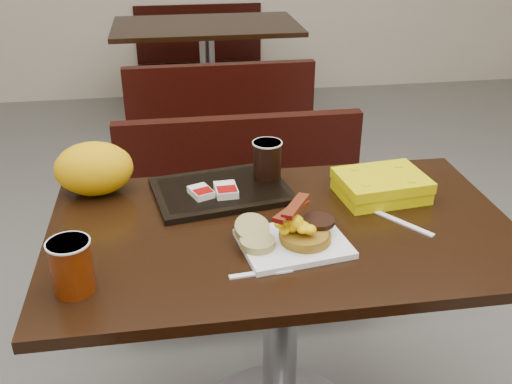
{
  "coord_description": "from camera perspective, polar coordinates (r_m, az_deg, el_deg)",
  "views": [
    {
      "loc": [
        -0.27,
        -1.28,
        1.52
      ],
      "look_at": [
        -0.06,
        0.07,
        0.82
      ],
      "focal_mm": 41.19,
      "sensor_mm": 36.0,
      "label": 1
    }
  ],
  "objects": [
    {
      "name": "sausage_patty",
      "position": [
        1.45,
        6.12,
        -2.83
      ],
      "size": [
        0.09,
        0.09,
        0.01
      ],
      "primitive_type": "cylinder",
      "rotation": [
        0.0,
        0.0,
        -0.1
      ],
      "color": "black",
      "rests_on": "pancake_stack"
    },
    {
      "name": "tray",
      "position": [
        1.68,
        -3.39,
        0.12
      ],
      "size": [
        0.41,
        0.32,
        0.02
      ],
      "primitive_type": "cube",
      "rotation": [
        0.0,
        0.0,
        0.17
      ],
      "color": "black",
      "rests_on": "table_near"
    },
    {
      "name": "table_near",
      "position": [
        1.74,
        2.38,
        -14.08
      ],
      "size": [
        1.2,
        0.7,
        0.75
      ],
      "primitive_type": null,
      "color": "black",
      "rests_on": "floor"
    },
    {
      "name": "knife",
      "position": [
        1.58,
        13.89,
        -2.84
      ],
      "size": [
        0.12,
        0.17,
        0.0
      ],
      "primitive_type": "cube",
      "rotation": [
        0.0,
        0.0,
        -0.95
      ],
      "color": "white",
      "rests_on": "table_near"
    },
    {
      "name": "muffin_bottom",
      "position": [
        1.4,
        0.15,
        -4.96
      ],
      "size": [
        0.09,
        0.09,
        0.02
      ],
      "primitive_type": "cylinder",
      "rotation": [
        0.0,
        0.0,
        -0.03
      ],
      "color": "tan",
      "rests_on": "platter"
    },
    {
      "name": "coffee_cup_near",
      "position": [
        1.31,
        -17.46,
        -6.93
      ],
      "size": [
        0.11,
        0.11,
        0.12
      ],
      "primitive_type": "cylinder",
      "rotation": [
        0.0,
        0.0,
        0.36
      ],
      "color": "#832A04",
      "rests_on": "table_near"
    },
    {
      "name": "fork",
      "position": [
        1.33,
        -0.4,
        -7.98
      ],
      "size": [
        0.15,
        0.04,
        0.0
      ],
      "primitive_type": null,
      "rotation": [
        0.0,
        0.0,
        0.09
      ],
      "color": "white",
      "rests_on": "table_near"
    },
    {
      "name": "hashbrown_sleeve_left",
      "position": [
        1.63,
        -5.37,
        -0.0
      ],
      "size": [
        0.08,
        0.09,
        0.02
      ],
      "primitive_type": "cube",
      "rotation": [
        0.0,
        0.0,
        0.38
      ],
      "color": "silver",
      "rests_on": "tray"
    },
    {
      "name": "muffin_top",
      "position": [
        1.44,
        -0.4,
        -3.58
      ],
      "size": [
        0.1,
        0.11,
        0.05
      ],
      "primitive_type": "cylinder",
      "rotation": [
        0.38,
        0.0,
        0.23
      ],
      "color": "tan",
      "rests_on": "platter"
    },
    {
      "name": "paper_bag",
      "position": [
        1.71,
        -15.46,
        2.21
      ],
      "size": [
        0.25,
        0.21,
        0.15
      ],
      "primitive_type": "ellipsoid",
      "rotation": [
        0.0,
        0.0,
        -0.26
      ],
      "color": "#F3BA08",
      "rests_on": "table_near"
    },
    {
      "name": "platter",
      "position": [
        1.44,
        3.68,
        -5.0
      ],
      "size": [
        0.28,
        0.23,
        0.01
      ],
      "primitive_type": "cube",
      "rotation": [
        0.0,
        0.0,
        0.15
      ],
      "color": "white",
      "rests_on": "table_near"
    },
    {
      "name": "table_far",
      "position": [
        4.05,
        -4.67,
        10.75
      ],
      "size": [
        1.2,
        0.7,
        0.75
      ],
      "primitive_type": null,
      "color": "black",
      "rests_on": "floor"
    },
    {
      "name": "condiment_ketchup",
      "position": [
        1.58,
        -4.04,
        -1.84
      ],
      "size": [
        0.04,
        0.04,
        0.01
      ],
      "primitive_type": "cube",
      "rotation": [
        0.0,
        0.0,
        -0.21
      ],
      "color": "#8C0504",
      "rests_on": "table_near"
    },
    {
      "name": "coffee_cup_far",
      "position": [
        1.71,
        1.09,
        3.12
      ],
      "size": [
        0.1,
        0.1,
        0.11
      ],
      "primitive_type": "cylinder",
      "rotation": [
        0.0,
        0.0,
        -0.34
      ],
      "color": "black",
      "rests_on": "tray"
    },
    {
      "name": "clamshell",
      "position": [
        1.69,
        12.07,
        0.6
      ],
      "size": [
        0.26,
        0.21,
        0.06
      ],
      "primitive_type": "cube",
      "rotation": [
        0.0,
        0.0,
        0.11
      ],
      "color": "#D5C403",
      "rests_on": "table_near"
    },
    {
      "name": "bench_far_s",
      "position": [
        3.39,
        -3.71,
        7.2
      ],
      "size": [
        1.0,
        0.46,
        0.72
      ],
      "primitive_type": null,
      "color": "black",
      "rests_on": "floor"
    },
    {
      "name": "bench_near_n",
      "position": [
        2.31,
        -0.9,
        -2.95
      ],
      "size": [
        1.0,
        0.46,
        0.72
      ],
      "primitive_type": null,
      "color": "black",
      "rests_on": "floor"
    },
    {
      "name": "condiment_syrup",
      "position": [
        1.47,
        2.13,
        -4.12
      ],
      "size": [
        0.04,
        0.03,
        0.01
      ],
      "primitive_type": "cube",
      "rotation": [
        0.0,
        0.0,
        0.08
      ],
      "color": "#A85B07",
      "rests_on": "table_near"
    },
    {
      "name": "bench_far_n",
      "position": [
        4.73,
        -5.35,
        12.95
      ],
      "size": [
        1.0,
        0.46,
        0.72
      ],
      "primitive_type": null,
      "color": "black",
      "rests_on": "floor"
    },
    {
      "name": "hashbrown_sleeve_right",
      "position": [
        1.64,
        -2.94,
        0.19
      ],
      "size": [
        0.06,
        0.08,
        0.02
      ],
      "primitive_type": "cube",
      "rotation": [
        0.0,
        0.0,
        0.06
      ],
      "color": "silver",
      "rests_on": "tray"
    },
    {
      "name": "pancake_stack",
      "position": [
        1.43,
        4.83,
        -4.24
      ],
      "size": [
        0.14,
        0.14,
        0.03
      ],
      "primitive_type": "cylinder",
      "rotation": [
        0.0,
        0.0,
        0.09
      ],
      "color": "#946818",
      "rests_on": "platter"
    },
    {
      "name": "bacon_strips",
      "position": [
        1.41,
        3.47,
        -1.75
      ],
      "size": [
        0.15,
        0.17,
        0.01
      ],
      "primitive_type": null,
      "rotation": [
        0.0,
        0.0,
        0.93
      ],
      "color": "#460507",
      "rests_on": "scrambled_eggs"
    },
    {
      "name": "scrambled_eggs",
      "position": [
        1.41,
        3.69,
        -3.11
      ],
      "size": [
        0.1,
        0.09,
        0.04
      ],
      "primitive_type": "ellipsoid",
      "rotation": [
        0.0,
        0.0,
        -0.23
      ],
      "color": "#FFE005",
      "rests_on": "pancake_stack"
    }
  ]
}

